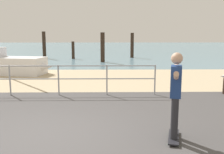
# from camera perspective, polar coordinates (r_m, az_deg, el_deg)

# --- Properties ---
(beach_strip) EXTENTS (24.00, 6.00, 0.04)m
(beach_strip) POSITION_cam_1_polar(r_m,az_deg,el_deg) (12.33, -5.89, -0.36)
(beach_strip) COLOR tan
(beach_strip) RESTS_ON ground
(sea_surface) EXTENTS (72.00, 50.00, 0.04)m
(sea_surface) POSITION_cam_1_polar(r_m,az_deg,el_deg) (40.18, -2.47, 6.40)
(sea_surface) COLOR slate
(sea_surface) RESTS_ON ground
(railing_fence) EXTENTS (9.88, 0.05, 1.05)m
(railing_fence) POSITION_cam_1_polar(r_m,az_deg,el_deg) (9.42, -21.50, 0.32)
(railing_fence) COLOR #9EA0A5
(railing_fence) RESTS_ON ground
(sailboat) EXTENTS (5.07, 2.22, 5.85)m
(sailboat) POSITION_cam_1_polar(r_m,az_deg,el_deg) (14.64, -22.30, 2.61)
(sailboat) COLOR silver
(sailboat) RESTS_ON ground
(skateboard) EXTENTS (0.40, 0.82, 0.08)m
(skateboard) POSITION_cam_1_polar(r_m,az_deg,el_deg) (5.41, 13.36, -12.65)
(skateboard) COLOR black
(skateboard) RESTS_ON ground
(skateboarder) EXTENTS (0.46, 1.42, 1.65)m
(skateboarder) POSITION_cam_1_polar(r_m,az_deg,el_deg) (5.14, 13.76, -2.77)
(skateboarder) COLOR #26262B
(skateboarder) RESTS_ON skateboard
(groyne_post_0) EXTENTS (0.29, 0.29, 2.29)m
(groyne_post_0) POSITION_cam_1_polar(r_m,az_deg,el_deg) (23.08, -14.64, 6.77)
(groyne_post_0) COLOR #332319
(groyne_post_0) RESTS_ON ground
(groyne_post_1) EXTENTS (0.25, 0.25, 1.47)m
(groyne_post_1) POSITION_cam_1_polar(r_m,az_deg,el_deg) (22.15, -8.51, 5.80)
(groyne_post_1) COLOR #332319
(groyne_post_1) RESTS_ON ground
(groyne_post_2) EXTENTS (0.31, 0.31, 2.20)m
(groyne_post_2) POSITION_cam_1_polar(r_m,az_deg,el_deg) (19.32, -2.08, 6.47)
(groyne_post_2) COLOR #332319
(groyne_post_2) RESTS_ON ground
(groyne_post_3) EXTENTS (0.29, 0.29, 2.19)m
(groyne_post_3) POSITION_cam_1_polar(r_m,az_deg,el_deg) (23.10, 4.42, 6.91)
(groyne_post_3) COLOR #332319
(groyne_post_3) RESTS_ON ground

